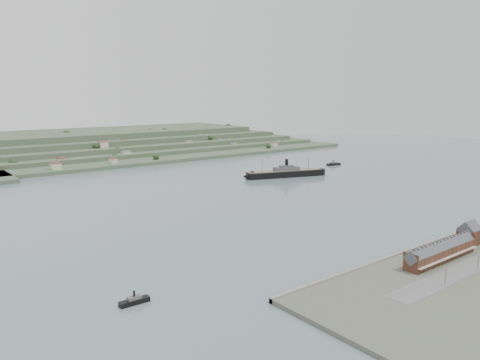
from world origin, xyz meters
TOP-DOWN VIEW (x-y plane):
  - ground at (0.00, 0.00)m, footprint 1400.00×1400.00m
  - terrace_row at (-10.00, -168.02)m, footprint 55.60×9.80m
  - gabled_building at (27.50, -164.00)m, footprint 10.40×10.18m
  - far_peninsula at (27.91, 393.10)m, footprint 760.00×309.00m
  - steamship at (101.92, 69.30)m, footprint 92.24×38.72m
  - tugboat at (-155.00, -114.05)m, footprint 13.02×3.85m
  - ferry_east at (208.88, 92.20)m, footprint 18.99×8.36m

SIDE VIEW (x-z plane):
  - ground at x=0.00m, z-range 0.00..0.00m
  - tugboat at x=-155.00m, z-range -1.49..4.32m
  - ferry_east at x=208.88m, z-range -1.78..5.10m
  - steamship at x=101.92m, z-range -7.19..15.61m
  - terrace_row at x=-10.00m, z-range 1.30..12.38m
  - gabled_building at x=27.50m, z-range 1.14..15.23m
  - far_peninsula at x=27.91m, z-range -3.12..26.88m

